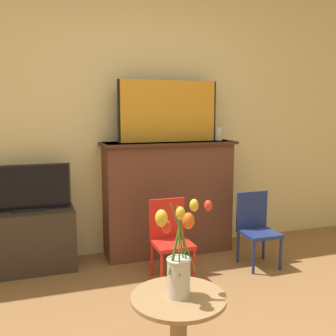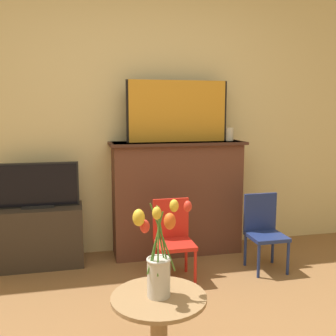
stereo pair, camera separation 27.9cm
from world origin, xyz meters
TOP-DOWN VIEW (x-y plane):
  - wall_back at (0.00, 2.13)m, footprint 8.00×0.06m
  - fireplace_mantel at (0.41, 1.93)m, footprint 1.23×0.37m
  - painting at (0.41, 1.94)m, footprint 0.93×0.03m
  - mantel_candle at (0.91, 1.93)m, footprint 0.07×0.07m
  - tv_stand at (-0.82, 1.90)m, footprint 0.72×0.36m
  - tv_monitor at (-0.82, 1.90)m, footprint 0.68×0.12m
  - chair_red at (0.24, 1.39)m, footprint 0.29×0.29m
  - chair_blue at (1.03, 1.41)m, footprint 0.29×0.29m
  - side_table at (-0.11, 0.25)m, footprint 0.47×0.47m
  - vase_tulips at (-0.11, 0.25)m, footprint 0.28×0.17m

SIDE VIEW (x-z plane):
  - tv_stand at x=-0.82m, z-range 0.00..0.51m
  - side_table at x=-0.11m, z-range 0.07..0.50m
  - chair_red at x=0.24m, z-range 0.03..0.66m
  - chair_blue at x=1.03m, z-range 0.03..0.66m
  - fireplace_mantel at x=0.41m, z-range 0.01..1.06m
  - vase_tulips at x=-0.11m, z-range 0.38..0.86m
  - tv_monitor at x=-0.82m, z-range 0.50..0.89m
  - mantel_candle at x=0.91m, z-range 1.04..1.17m
  - painting at x=0.41m, z-range 1.04..1.59m
  - wall_back at x=0.00m, z-range 0.00..2.70m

